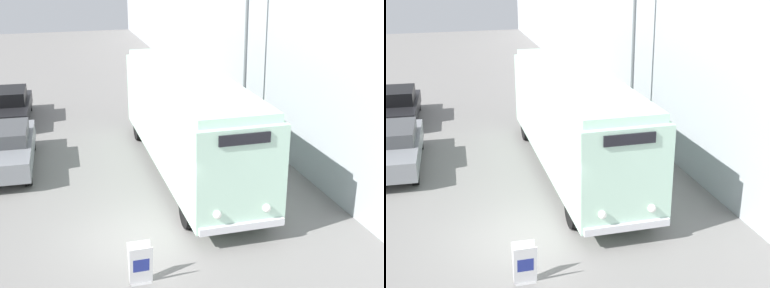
# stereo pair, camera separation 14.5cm
# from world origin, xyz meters

# --- Properties ---
(ground_plane) EXTENTS (80.00, 80.00, 0.00)m
(ground_plane) POSITION_xyz_m (0.00, 0.00, 0.00)
(ground_plane) COLOR slate
(building_wall_right) EXTENTS (0.30, 60.00, 6.80)m
(building_wall_right) POSITION_xyz_m (6.37, 10.00, 3.40)
(building_wall_right) COLOR #9EA3A8
(building_wall_right) RESTS_ON ground_plane
(vintage_bus) EXTENTS (2.45, 10.56, 3.48)m
(vintage_bus) POSITION_xyz_m (2.50, 4.34, 1.95)
(vintage_bus) COLOR black
(vintage_bus) RESTS_ON ground_plane
(sign_board) EXTENTS (0.54, 0.38, 1.02)m
(sign_board) POSITION_xyz_m (-0.32, -1.78, 0.49)
(sign_board) COLOR gray
(sign_board) RESTS_ON ground_plane
(streetlamp) EXTENTS (0.36, 0.36, 7.12)m
(streetlamp) POSITION_xyz_m (5.30, 6.39, 4.55)
(streetlamp) COLOR #595E60
(streetlamp) RESTS_ON ground_plane
(parked_car_near) EXTENTS (1.98, 4.84, 1.48)m
(parked_car_near) POSITION_xyz_m (-3.59, 6.41, 0.77)
(parked_car_near) COLOR black
(parked_car_near) RESTS_ON ground_plane
(parked_car_mid) EXTENTS (2.05, 4.50, 1.46)m
(parked_car_mid) POSITION_xyz_m (-3.75, 12.14, 0.73)
(parked_car_mid) COLOR black
(parked_car_mid) RESTS_ON ground_plane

